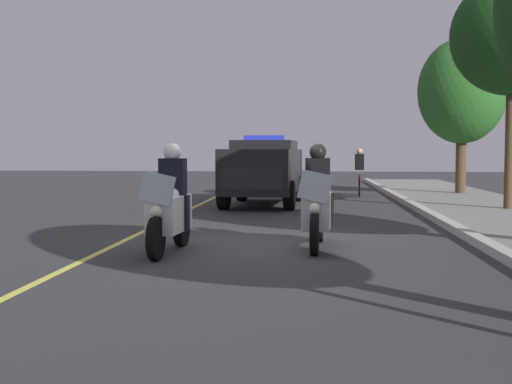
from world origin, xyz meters
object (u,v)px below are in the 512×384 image
police_motorcycle_lead_right (317,206)px  police_suv (264,169)px  police_motorcycle_lead_left (170,208)px  cyclist_background (359,172)px  tree_far_back (512,36)px  tree_behind_suv (462,91)px

police_motorcycle_lead_right → police_suv: (-8.53, -1.50, 0.37)m
police_motorcycle_lead_left → cyclist_background: 13.89m
police_suv → cyclist_background: bearing=143.1°
police_motorcycle_lead_right → police_suv: 8.67m
tree_far_back → tree_behind_suv: 6.42m
cyclist_background → tree_far_back: 7.73m
police_suv → cyclist_background: (-4.11, 3.08, -0.22)m
police_motorcycle_lead_left → cyclist_background: size_ratio=1.22×
cyclist_background → tree_behind_suv: 4.62m
police_suv → tree_behind_suv: (-4.61, 6.68, 2.62)m
police_motorcycle_lead_left → police_suv: size_ratio=0.43×
police_motorcycle_lead_right → cyclist_background: police_motorcycle_lead_right is taller
police_motorcycle_lead_left → tree_behind_suv: bearing=151.6°
police_motorcycle_lead_left → police_motorcycle_lead_right: (-0.70, 2.30, 0.00)m
tree_far_back → police_motorcycle_lead_left: bearing=-44.4°
police_motorcycle_lead_left → police_motorcycle_lead_right: same height
police_suv → police_motorcycle_lead_left: bearing=-5.0°
police_motorcycle_lead_left → cyclist_background: (-13.33, 3.88, 0.14)m
police_motorcycle_lead_left → police_motorcycle_lead_right: 2.41m
police_motorcycle_lead_right → cyclist_background: (-12.63, 1.57, 0.14)m
cyclist_background → tree_far_back: (5.86, 3.44, 3.70)m
cyclist_background → tree_behind_suv: (-0.51, 3.60, 2.84)m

